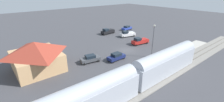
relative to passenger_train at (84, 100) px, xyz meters
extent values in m
plane|color=#424247|center=(14.00, -21.21, -2.86)|extent=(200.00, 200.00, 0.00)
cube|color=gray|center=(0.00, -21.21, -2.77)|extent=(4.80, 70.00, 0.18)
cube|color=#59544C|center=(-0.72, -21.21, -2.62)|extent=(0.10, 70.00, 0.12)
cube|color=#59544C|center=(0.72, -21.21, -2.62)|extent=(0.10, 70.00, 0.12)
cube|color=#B7B2A8|center=(4.00, -21.21, -2.71)|extent=(3.20, 46.00, 0.30)
cube|color=#ADB2BC|center=(0.00, -17.92, -0.71)|extent=(2.90, 17.12, 3.70)
cube|color=#19389E|center=(1.46, -17.92, -1.01)|extent=(0.04, 15.75, 0.36)
cylinder|color=#ADB2BC|center=(0.00, -17.92, 1.04)|extent=(2.75, 16.43, 2.76)
cube|color=#19389E|center=(1.46, 0.00, -1.01)|extent=(0.04, 15.75, 0.36)
cylinder|color=#ADB2BC|center=(0.00, 0.00, 1.04)|extent=(2.75, 16.43, 2.76)
cube|color=tan|center=(18.00, 0.79, -1.02)|extent=(9.92, 8.70, 3.67)
pyramid|color=#9E3828|center=(18.00, 0.79, 2.00)|extent=(10.72, 9.50, 2.36)
cube|color=#4C3323|center=(18.00, -3.59, -1.81)|extent=(1.10, 0.08, 2.10)
cylinder|color=brown|center=(3.76, -26.41, -2.13)|extent=(0.22, 0.22, 0.85)
cylinder|color=#2D72B7|center=(3.76, -26.41, -1.40)|extent=(0.36, 0.36, 0.62)
sphere|color=tan|center=(3.76, -26.41, -0.97)|extent=(0.24, 0.24, 0.24)
cylinder|color=#23284C|center=(3.35, -13.49, -2.13)|extent=(0.22, 0.22, 0.85)
cylinder|color=silver|center=(3.35, -13.49, -1.40)|extent=(0.36, 0.36, 0.62)
sphere|color=tan|center=(3.35, -13.49, -0.97)|extent=(0.24, 0.24, 0.24)
cube|color=navy|center=(11.05, -14.87, -2.14)|extent=(1.95, 4.54, 0.76)
cube|color=#19232D|center=(11.05, -14.87, -1.44)|extent=(1.67, 2.20, 0.64)
cylinder|color=black|center=(10.21, -13.19, -2.52)|extent=(0.22, 0.68, 0.68)
cylinder|color=black|center=(11.81, -13.15, -2.52)|extent=(0.22, 0.68, 0.68)
cylinder|color=black|center=(10.29, -16.59, -2.52)|extent=(0.22, 0.68, 0.68)
cylinder|color=black|center=(11.89, -16.55, -2.52)|extent=(0.22, 0.68, 0.68)
cube|color=white|center=(23.17, -30.55, -2.02)|extent=(3.19, 5.71, 0.92)
cube|color=#19232D|center=(23.41, -29.55, -1.14)|extent=(2.09, 2.09, 0.84)
cylinder|color=black|center=(22.84, -28.26, -2.48)|extent=(0.22, 0.76, 0.76)
cylinder|color=black|center=(24.51, -28.67, -2.48)|extent=(0.22, 0.76, 0.76)
cylinder|color=black|center=(21.82, -32.43, -2.48)|extent=(0.22, 0.76, 0.76)
cylinder|color=black|center=(23.49, -32.84, -2.48)|extent=(0.22, 0.76, 0.76)
cube|color=white|center=(22.94, -31.47, -1.46)|extent=(2.51, 3.33, 0.20)
cube|color=red|center=(15.11, -27.93, -2.02)|extent=(2.69, 5.62, 0.92)
cube|color=#19232D|center=(15.25, -26.92, -1.14)|extent=(1.95, 1.95, 0.84)
cylinder|color=black|center=(14.56, -25.68, -2.48)|extent=(0.22, 0.76, 0.76)
cylinder|color=black|center=(16.26, -25.92, -2.48)|extent=(0.22, 0.76, 0.76)
cylinder|color=black|center=(13.96, -29.94, -2.48)|extent=(0.22, 0.76, 0.76)
cylinder|color=black|center=(15.66, -30.18, -2.48)|extent=(0.22, 0.76, 0.76)
cube|color=red|center=(14.98, -28.87, -1.46)|extent=(2.26, 3.20, 0.20)
cube|color=#283D9E|center=(30.13, -36.94, -2.14)|extent=(2.28, 4.66, 0.76)
cube|color=#19232D|center=(30.13, -36.94, -1.44)|extent=(1.83, 2.31, 0.64)
cylinder|color=black|center=(31.10, -38.55, -2.52)|extent=(0.22, 0.68, 0.68)
cylinder|color=black|center=(29.51, -38.71, -2.52)|extent=(0.22, 0.68, 0.68)
cylinder|color=black|center=(30.76, -35.17, -2.52)|extent=(0.22, 0.68, 0.68)
cylinder|color=black|center=(29.17, -35.33, -2.52)|extent=(0.22, 0.68, 0.68)
cube|color=#47494F|center=(13.93, -9.47, -2.14)|extent=(2.58, 4.75, 0.76)
cube|color=#19232D|center=(13.93, -9.47, -1.44)|extent=(1.97, 2.41, 0.64)
cylinder|color=black|center=(13.43, -7.66, -2.52)|extent=(0.22, 0.68, 0.68)
cylinder|color=black|center=(15.01, -7.93, -2.52)|extent=(0.22, 0.68, 0.68)
cylinder|color=black|center=(12.85, -11.01, -2.52)|extent=(0.22, 0.68, 0.68)
cylinder|color=black|center=(14.43, -11.28, -2.52)|extent=(0.22, 0.68, 0.68)
cube|color=black|center=(30.45, -27.41, -2.02)|extent=(2.35, 5.53, 0.92)
cube|color=#19232D|center=(30.37, -26.39, -1.14)|extent=(1.85, 1.85, 0.84)
cylinder|color=black|center=(29.43, -25.33, -2.48)|extent=(0.22, 0.76, 0.76)
cylinder|color=black|center=(31.15, -25.20, -2.48)|extent=(0.22, 0.76, 0.76)
cylinder|color=black|center=(29.75, -29.62, -2.48)|extent=(0.22, 0.76, 0.76)
cylinder|color=black|center=(31.46, -29.49, -2.48)|extent=(0.22, 0.76, 0.76)
cube|color=black|center=(30.52, -28.35, -1.46)|extent=(2.07, 3.10, 0.20)
cylinder|color=#515156|center=(6.80, -22.68, 0.99)|extent=(0.16, 0.16, 7.70)
sphere|color=#EAE5C6|center=(6.80, -22.68, 5.02)|extent=(0.44, 0.44, 0.44)
camera|label=1|loc=(-14.59, 7.42, 13.05)|focal=25.20mm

